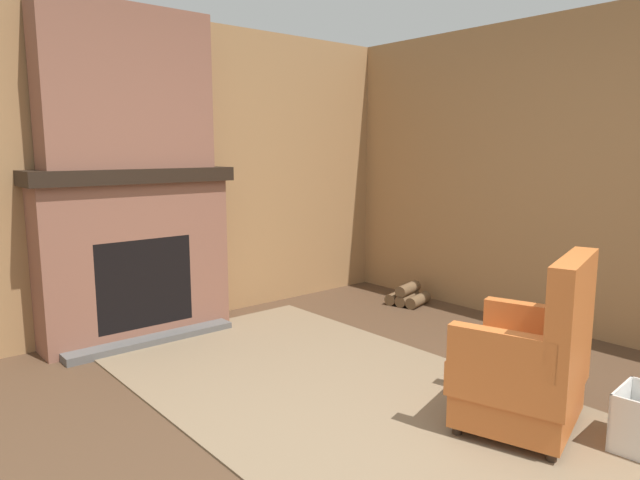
% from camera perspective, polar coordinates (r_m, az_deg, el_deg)
% --- Properties ---
extents(ground_plane, '(14.00, 14.00, 0.00)m').
position_cam_1_polar(ground_plane, '(2.91, 4.34, -22.05)').
color(ground_plane, '#4C3523').
extents(wood_panel_wall_left, '(0.06, 6.07, 2.57)m').
position_cam_1_polar(wood_panel_wall_left, '(4.86, -19.23, 6.07)').
color(wood_panel_wall_left, '#9E7247').
rests_on(wood_panel_wall_left, ground).
extents(wood_panel_wall_back, '(6.07, 0.09, 2.57)m').
position_cam_1_polar(wood_panel_wall_back, '(4.85, 28.84, 5.53)').
color(wood_panel_wall_back, '#9E7247').
rests_on(wood_panel_wall_back, ground).
extents(fireplace_hearth, '(0.55, 1.58, 1.35)m').
position_cam_1_polar(fireplace_hearth, '(4.73, -17.91, -1.46)').
color(fireplace_hearth, brown).
rests_on(fireplace_hearth, ground).
extents(chimney_breast, '(0.30, 1.30, 1.20)m').
position_cam_1_polar(chimney_breast, '(4.69, -18.75, 14.16)').
color(chimney_breast, brown).
rests_on(chimney_breast, fireplace_hearth).
extents(area_rug, '(4.14, 1.94, 0.01)m').
position_cam_1_polar(area_rug, '(3.47, 5.30, -16.45)').
color(area_rug, '#7A664C').
rests_on(area_rug, ground).
extents(armchair, '(0.76, 0.81, 0.97)m').
position_cam_1_polar(armchair, '(3.30, 20.15, -11.74)').
color(armchair, '#C6662D').
rests_on(armchair, ground).
extents(firewood_stack, '(0.41, 0.41, 0.21)m').
position_cam_1_polar(firewood_stack, '(5.65, 8.78, -5.57)').
color(firewood_stack, brown).
rests_on(firewood_stack, ground).
extents(oil_lamp_vase, '(0.11, 0.11, 0.26)m').
position_cam_1_polar(oil_lamp_vase, '(4.61, -21.53, 7.76)').
color(oil_lamp_vase, '#99B29E').
rests_on(oil_lamp_vase, fireplace_hearth).
extents(storage_case, '(0.14, 0.24, 0.14)m').
position_cam_1_polar(storage_case, '(4.80, -15.78, 7.83)').
color(storage_case, black).
rests_on(storage_case, fireplace_hearth).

